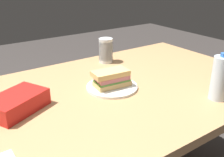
% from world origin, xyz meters
% --- Properties ---
extents(dining_table, '(1.73, 0.97, 0.75)m').
position_xyz_m(dining_table, '(0.00, 0.00, 0.66)').
color(dining_table, tan).
rests_on(dining_table, ground_plane).
extents(paper_plate, '(0.25, 0.25, 0.01)m').
position_xyz_m(paper_plate, '(-0.05, -0.01, 0.75)').
color(paper_plate, white).
rests_on(paper_plate, dining_table).
extents(sandwich, '(0.19, 0.11, 0.08)m').
position_xyz_m(sandwich, '(-0.05, -0.01, 0.80)').
color(sandwich, '#DBB26B').
rests_on(sandwich, paper_plate).
extents(chip_bag, '(0.27, 0.24, 0.07)m').
position_xyz_m(chip_bag, '(0.39, -0.06, 0.78)').
color(chip_bag, red).
rests_on(chip_bag, dining_table).
extents(water_bottle_tall, '(0.07, 0.07, 0.21)m').
position_xyz_m(water_bottle_tall, '(-0.37, 0.34, 0.85)').
color(water_bottle_tall, silver).
rests_on(water_bottle_tall, dining_table).
extents(plastic_cup_stack, '(0.08, 0.08, 0.15)m').
position_xyz_m(plastic_cup_stack, '(-0.24, -0.35, 0.82)').
color(plastic_cup_stack, silver).
rests_on(plastic_cup_stack, dining_table).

